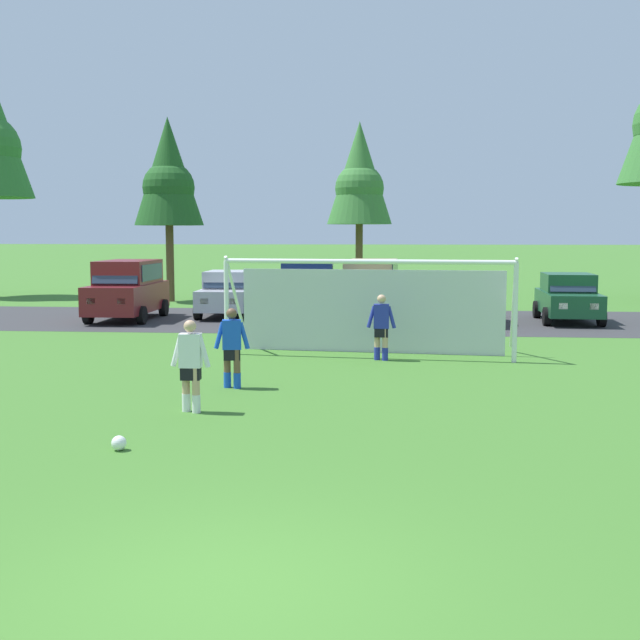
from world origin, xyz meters
TOP-DOWN VIEW (x-y plane):
  - ground_plane at (0.00, 15.00)m, footprint 400.00×400.00m
  - parking_lot_strip at (0.00, 22.27)m, footprint 52.00×8.40m
  - soccer_ball at (-2.52, 4.36)m, footprint 0.22×0.22m
  - soccer_goal at (0.82, 14.24)m, footprint 7.57×2.65m
  - player_striker_near at (-1.83, 9.23)m, footprint 0.75×0.31m
  - player_midfield_center at (1.14, 13.16)m, footprint 0.73×0.24m
  - player_defender_far at (-2.11, 6.96)m, footprint 0.73×0.25m
  - parked_car_slot_far_left at (-8.23, 21.77)m, footprint 2.20×4.63m
  - parked_car_slot_left at (-4.81, 23.29)m, footprint 2.12×4.25m
  - parked_car_slot_center_left at (-1.65, 22.02)m, footprint 2.37×4.72m
  - parked_car_slot_center at (0.57, 23.38)m, footprint 2.39×4.73m
  - parked_car_slot_center_right at (3.88, 21.93)m, footprint 2.11×4.24m
  - parked_car_slot_right at (7.59, 22.47)m, footprint 2.17×4.27m
  - tree_mid_left at (-8.89, 29.73)m, footprint 3.15×3.15m
  - tree_center_back at (-0.34, 33.67)m, footprint 3.23×3.23m

SIDE VIEW (x-z plane):
  - ground_plane at x=0.00m, z-range 0.00..0.00m
  - parking_lot_strip at x=0.00m, z-range 0.00..0.01m
  - soccer_ball at x=-2.52m, z-range 0.00..0.22m
  - player_striker_near at x=-1.83m, z-range 0.00..1.64m
  - player_midfield_center at x=1.14m, z-range 0.00..1.64m
  - player_defender_far at x=-2.11m, z-range 0.00..1.64m
  - parked_car_slot_left at x=-4.81m, z-range 0.02..1.74m
  - parked_car_slot_center_right at x=3.88m, z-range 0.02..1.74m
  - parked_car_slot_right at x=7.59m, z-range 0.02..1.74m
  - parked_car_slot_far_left at x=-8.23m, z-range 0.03..2.19m
  - parked_car_slot_center_left at x=-1.65m, z-range 0.03..2.19m
  - parked_car_slot_center at x=0.57m, z-range 0.03..2.19m
  - soccer_goal at x=0.82m, z-range 0.01..2.58m
  - tree_mid_left at x=-8.89m, z-range 1.56..9.97m
  - tree_center_back at x=-0.34m, z-range 1.60..10.22m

